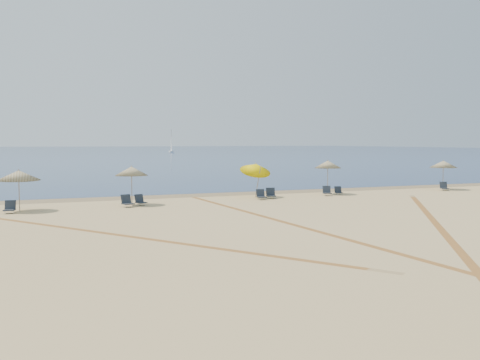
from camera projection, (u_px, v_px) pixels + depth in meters
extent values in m
plane|color=tan|center=(466.00, 257.00, 18.62)|extent=(160.00, 160.00, 0.00)
plane|color=#0C2151|center=(49.00, 151.00, 226.28)|extent=(500.00, 500.00, 0.00)
plane|color=olive|center=(219.00, 194.00, 40.77)|extent=(500.00, 500.00, 0.00)
cylinder|color=gray|center=(19.00, 192.00, 30.74)|extent=(0.05, 0.10, 2.15)
cone|color=beige|center=(19.00, 175.00, 30.69)|extent=(2.35, 2.36, 0.61)
sphere|color=gray|center=(19.00, 170.00, 30.67)|extent=(0.08, 0.08, 0.08)
cylinder|color=gray|center=(132.00, 187.00, 33.77)|extent=(0.05, 0.05, 2.22)
cone|color=beige|center=(132.00, 171.00, 33.70)|extent=(2.02, 2.02, 0.55)
sphere|color=gray|center=(131.00, 166.00, 33.68)|extent=(0.08, 0.08, 0.08)
cylinder|color=gray|center=(258.00, 182.00, 37.93)|extent=(0.05, 0.93, 2.22)
cone|color=#FBDC02|center=(256.00, 168.00, 38.22)|extent=(2.13, 2.18, 1.31)
sphere|color=gray|center=(256.00, 163.00, 38.20)|extent=(0.08, 0.08, 0.08)
cylinder|color=gray|center=(328.00, 178.00, 40.71)|extent=(0.05, 0.05, 2.34)
cone|color=beige|center=(328.00, 164.00, 40.64)|extent=(1.98, 1.98, 0.55)
sphere|color=gray|center=(328.00, 160.00, 40.62)|extent=(0.08, 0.08, 0.08)
cylinder|color=gray|center=(443.00, 176.00, 44.67)|extent=(0.05, 0.05, 2.20)
cone|color=beige|center=(443.00, 164.00, 44.60)|extent=(2.16, 2.16, 0.55)
sphere|color=gray|center=(443.00, 160.00, 44.58)|extent=(0.08, 0.08, 0.08)
cube|color=black|center=(9.00, 210.00, 29.79)|extent=(0.67, 0.67, 0.05)
cube|color=black|center=(10.00, 205.00, 30.05)|extent=(0.60, 0.32, 0.51)
cylinder|color=#A5A5AD|center=(5.00, 212.00, 29.57)|extent=(0.02, 0.02, 0.19)
cylinder|color=#A5A5AD|center=(14.00, 212.00, 29.65)|extent=(0.02, 0.02, 0.19)
cube|color=black|center=(128.00, 204.00, 32.69)|extent=(0.74, 0.74, 0.05)
cube|color=black|center=(126.00, 199.00, 32.90)|extent=(0.64, 0.37, 0.54)
cylinder|color=#A5A5AD|center=(125.00, 206.00, 32.34)|extent=(0.03, 0.03, 0.20)
cylinder|color=#A5A5AD|center=(133.00, 206.00, 32.64)|extent=(0.03, 0.03, 0.20)
cube|color=black|center=(141.00, 203.00, 33.45)|extent=(0.69, 0.69, 0.05)
cube|color=black|center=(139.00, 198.00, 33.64)|extent=(0.59, 0.36, 0.50)
cylinder|color=#A5A5AD|center=(139.00, 205.00, 33.13)|extent=(0.02, 0.02, 0.18)
cylinder|color=#A5A5AD|center=(145.00, 204.00, 33.41)|extent=(0.02, 0.02, 0.18)
cube|color=black|center=(262.00, 197.00, 36.86)|extent=(0.61, 0.61, 0.05)
cube|color=black|center=(260.00, 193.00, 37.11)|extent=(0.58, 0.26, 0.50)
cylinder|color=#A5A5AD|center=(260.00, 199.00, 36.61)|extent=(0.02, 0.02, 0.18)
cylinder|color=#A5A5AD|center=(266.00, 199.00, 36.74)|extent=(0.02, 0.02, 0.18)
cube|color=black|center=(271.00, 196.00, 37.48)|extent=(0.75, 0.75, 0.05)
cube|color=black|center=(270.00, 192.00, 37.75)|extent=(0.64, 0.38, 0.54)
cylinder|color=#A5A5AD|center=(269.00, 198.00, 37.26)|extent=(0.03, 0.03, 0.20)
cylinder|color=#A5A5AD|center=(276.00, 198.00, 37.31)|extent=(0.03, 0.03, 0.20)
cube|color=black|center=(327.00, 193.00, 39.55)|extent=(0.74, 0.74, 0.05)
cube|color=black|center=(327.00, 189.00, 39.82)|extent=(0.61, 0.40, 0.51)
cylinder|color=#A5A5AD|center=(326.00, 195.00, 39.36)|extent=(0.02, 0.02, 0.19)
cylinder|color=#A5A5AD|center=(332.00, 195.00, 39.37)|extent=(0.02, 0.02, 0.19)
cube|color=black|center=(339.00, 193.00, 40.15)|extent=(0.62, 0.62, 0.05)
cube|color=black|center=(338.00, 189.00, 40.38)|extent=(0.54, 0.31, 0.45)
cylinder|color=#A5A5AD|center=(338.00, 194.00, 39.97)|extent=(0.02, 0.02, 0.17)
cylinder|color=#A5A5AD|center=(343.00, 194.00, 40.02)|extent=(0.02, 0.02, 0.17)
cube|color=black|center=(444.00, 188.00, 43.67)|extent=(0.75, 0.75, 0.05)
cube|color=black|center=(443.00, 185.00, 43.93)|extent=(0.60, 0.42, 0.50)
cylinder|color=#A5A5AD|center=(443.00, 190.00, 43.50)|extent=(0.02, 0.02, 0.18)
cylinder|color=#A5A5AD|center=(449.00, 190.00, 43.48)|extent=(0.02, 0.02, 0.18)
cube|color=white|center=(171.00, 152.00, 196.19)|extent=(2.28, 5.60, 0.59)
cylinder|color=gray|center=(171.00, 141.00, 195.93)|extent=(0.12, 0.12, 7.93)
plane|color=tan|center=(282.00, 222.00, 26.76)|extent=(28.88, 28.88, 0.00)
plane|color=tan|center=(272.00, 219.00, 27.76)|extent=(28.88, 28.88, 0.00)
plane|color=tan|center=(439.00, 227.00, 25.13)|extent=(39.00, 39.00, 0.00)
plane|color=tan|center=(436.00, 223.00, 26.20)|extent=(39.00, 39.00, 0.00)
plane|color=tan|center=(85.00, 230.00, 24.12)|extent=(38.74, 38.74, 0.00)
plane|color=tan|center=(69.00, 228.00, 24.75)|extent=(38.74, 38.74, 0.00)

